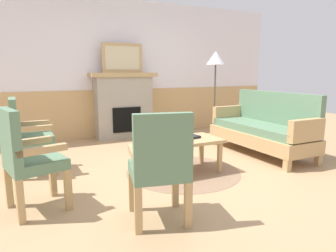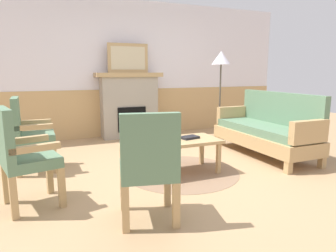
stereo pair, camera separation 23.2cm
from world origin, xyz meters
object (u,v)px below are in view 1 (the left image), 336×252
(armchair_near_fireplace, at_px, (26,133))
(armchair_front_left, at_px, (160,163))
(framed_picture, at_px, (122,58))
(armchair_by_window_left, at_px, (27,155))
(fireplace, at_px, (124,105))
(couch, at_px, (263,129))
(coffee_table, at_px, (183,143))
(footstool, at_px, (151,130))
(floor_lamp_by_couch, at_px, (216,64))
(book_on_table, at_px, (191,137))

(armchair_near_fireplace, bearing_deg, armchair_front_left, -62.56)
(framed_picture, bearing_deg, armchair_by_window_left, -123.44)
(fireplace, distance_m, armchair_front_left, 3.57)
(couch, height_order, coffee_table, couch)
(footstool, distance_m, floor_lamp_by_couch, 1.80)
(armchair_front_left, bearing_deg, coffee_table, 52.58)
(footstool, bearing_deg, armchair_by_window_left, -138.14)
(book_on_table, height_order, armchair_by_window_left, armchair_by_window_left)
(couch, bearing_deg, book_on_table, -170.81)
(footstool, bearing_deg, book_on_table, -91.84)
(armchair_front_left, bearing_deg, fireplace, 77.02)
(armchair_front_left, bearing_deg, framed_picture, 77.02)
(fireplace, relative_size, framed_picture, 1.62)
(footstool, relative_size, floor_lamp_by_couch, 0.24)
(couch, height_order, armchair_by_window_left, same)
(armchair_front_left, bearing_deg, armchair_near_fireplace, 117.44)
(framed_picture, height_order, armchair_near_fireplace, framed_picture)
(coffee_table, bearing_deg, armchair_by_window_left, -169.61)
(fireplace, relative_size, book_on_table, 5.68)
(fireplace, bearing_deg, armchair_front_left, -102.98)
(framed_picture, bearing_deg, footstool, -78.86)
(armchair_near_fireplace, bearing_deg, armchair_by_window_left, -90.77)
(coffee_table, xyz_separation_m, footstool, (0.16, 1.45, -0.10))
(coffee_table, height_order, book_on_table, book_on_table)
(armchair_by_window_left, xyz_separation_m, floor_lamp_by_couch, (3.36, 1.85, 0.91))
(armchair_by_window_left, distance_m, armchair_front_left, 1.25)
(coffee_table, height_order, armchair_near_fireplace, armchair_near_fireplace)
(armchair_near_fireplace, height_order, floor_lamp_by_couch, floor_lamp_by_couch)
(fireplace, relative_size, armchair_front_left, 1.33)
(fireplace, relative_size, armchair_near_fireplace, 1.33)
(framed_picture, bearing_deg, armchair_near_fireplace, -138.70)
(floor_lamp_by_couch, bearing_deg, armchair_front_left, -132.26)
(couch, bearing_deg, floor_lamp_by_couch, 92.81)
(couch, xyz_separation_m, armchair_front_left, (-2.42, -1.33, 0.14))
(coffee_table, bearing_deg, couch, 8.93)
(coffee_table, distance_m, armchair_by_window_left, 1.87)
(armchair_by_window_left, bearing_deg, couch, 9.71)
(armchair_front_left, bearing_deg, floor_lamp_by_couch, 47.74)
(armchair_near_fireplace, height_order, armchair_front_left, same)
(footstool, bearing_deg, fireplace, 101.14)
(fireplace, bearing_deg, armchair_near_fireplace, -138.70)
(framed_picture, height_order, armchair_front_left, framed_picture)
(couch, height_order, armchair_near_fireplace, same)
(floor_lamp_by_couch, bearing_deg, armchair_near_fireplace, -168.39)
(couch, bearing_deg, armchair_by_window_left, -170.29)
(couch, xyz_separation_m, book_on_table, (-1.47, -0.24, 0.06))
(armchair_near_fireplace, relative_size, armchair_front_left, 1.00)
(fireplace, distance_m, couch, 2.70)
(fireplace, bearing_deg, framed_picture, 90.00)
(couch, bearing_deg, armchair_front_left, -151.20)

